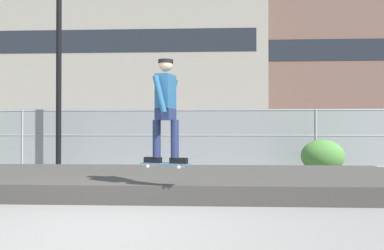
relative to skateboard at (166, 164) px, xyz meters
name	(u,v)px	position (x,y,z in m)	size (l,w,h in m)	color
ground_plane	(96,230)	(-0.68, -1.45, -0.67)	(120.00, 120.00, 0.00)	slate
gravel_berm	(143,180)	(-0.68, 1.80, -0.51)	(10.81, 3.55, 0.32)	#3D3A38
skateboard	(166,164)	(0.00, 0.00, 0.00)	(0.82, 0.40, 0.07)	#2D608C
skater	(166,104)	(0.00, 0.00, 0.95)	(0.72, 0.62, 1.66)	black
chain_fence	(166,138)	(-0.68, 5.96, 0.26)	(28.05, 0.06, 1.85)	gray
street_lamp	(59,20)	(-3.88, 5.28, 3.87)	(0.44, 0.44, 7.39)	black
parked_car_near	(72,138)	(-4.95, 9.30, 0.16)	(4.55, 2.25, 1.66)	#566B4C
parked_car_mid	(214,138)	(0.88, 9.58, 0.16)	(4.47, 2.09, 1.66)	black
parked_car_far	(365,138)	(6.95, 9.57, 0.16)	(4.42, 1.98, 1.66)	#B7BABF
library_building	(134,70)	(-8.96, 41.62, 8.03)	(31.81, 13.78, 17.41)	gray
office_block	(319,75)	(15.22, 44.97, 7.67)	(31.15, 13.08, 16.69)	brown
shrub_right	(323,156)	(3.87, 4.84, -0.21)	(1.20, 0.98, 0.93)	#477F38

